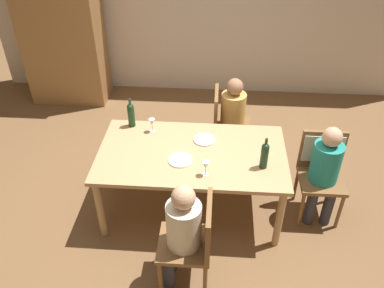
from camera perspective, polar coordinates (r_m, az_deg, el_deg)
The scene contains 16 objects.
ground_plane at distance 4.41m, azimuth -0.00°, elevation -8.86°, with size 10.00×10.00×0.00m, color brown.
rear_room_partition at distance 6.10m, azimuth 1.97°, elevation 19.33°, with size 6.40×0.12×2.70m, color beige.
armoire_cabinet at distance 6.17m, azimuth -18.15°, elevation 15.37°, with size 1.18×0.62×2.18m.
dining_table at distance 3.97m, azimuth -0.00°, elevation -2.05°, with size 1.85×1.05×0.74m.
chair_near at distance 3.40m, azimuth 0.37°, elevation -13.37°, with size 0.44×0.44×0.92m.
chair_far_right at distance 4.77m, azimuth 4.74°, elevation 3.25°, with size 0.44×0.44×0.92m.
chair_right_end at distance 4.24m, azimuth 18.00°, elevation -2.47°, with size 0.44×0.46×0.92m.
person_woman_host at distance 3.33m, azimuth -1.60°, elevation -12.10°, with size 0.33×0.29×1.10m.
person_man_bearded at distance 4.72m, azimuth 6.17°, elevation 4.24°, with size 0.33×0.29×1.09m.
person_man_guest at distance 4.11m, azimuth 18.48°, elevation -3.35°, with size 0.29×0.33×1.09m.
wine_bottle_tall_green at distance 3.71m, azimuth 10.32°, elevation -1.51°, with size 0.07×0.07×0.33m.
wine_bottle_dark_red at distance 4.27m, azimuth -8.69°, elevation 4.24°, with size 0.07×0.07×0.33m.
wine_glass_near_left at distance 4.18m, azimuth -5.75°, elevation 3.05°, with size 0.07×0.07×0.15m.
wine_glass_centre at distance 3.59m, azimuth 1.96°, elevation -3.09°, with size 0.07×0.07×0.15m.
dinner_plate_host at distance 4.08m, azimuth 1.78°, elevation 0.62°, with size 0.23×0.23×0.01m, color silver.
dinner_plate_guest_left at distance 3.81m, azimuth -1.69°, elevation -2.30°, with size 0.24×0.24×0.01m, color white.
Camera 1 is at (0.23, -3.10, 3.13)m, focal length 37.37 mm.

